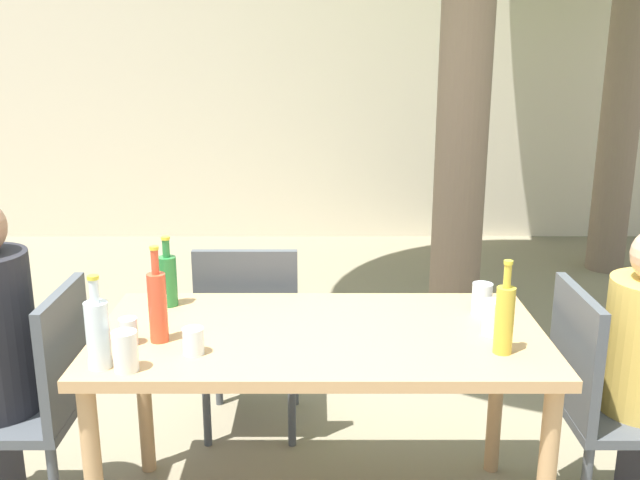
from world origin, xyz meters
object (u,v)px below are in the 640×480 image
at_px(patio_chair_1, 602,395).
at_px(drinking_glass_4, 193,341).
at_px(drinking_glass_3, 128,331).
at_px(oil_cruet_2, 504,318).
at_px(drinking_glass_0, 482,299).
at_px(patio_chair_2, 250,328).
at_px(patio_chair_0, 38,394).
at_px(soda_bottle_1, 157,305).
at_px(drinking_glass_2, 125,351).
at_px(water_bottle_3, 98,332).
at_px(dining_table_front, 320,354).
at_px(green_bottle_0, 168,279).
at_px(drinking_glass_1, 492,318).

bearing_deg(patio_chair_1, drinking_glass_4, 97.57).
bearing_deg(drinking_glass_4, drinking_glass_3, 161.51).
height_order(oil_cruet_2, drinking_glass_4, oil_cruet_2).
bearing_deg(drinking_glass_0, patio_chair_1, -20.75).
bearing_deg(patio_chair_2, drinking_glass_0, 153.06).
distance_m(patio_chair_0, drinking_glass_3, 0.49).
xyz_separation_m(soda_bottle_1, drinking_glass_2, (-0.05, -0.23, -0.07)).
relative_size(patio_chair_2, drinking_glass_2, 7.21).
relative_size(patio_chair_0, soda_bottle_1, 2.74).
relative_size(water_bottle_3, drinking_glass_2, 2.37).
bearing_deg(drinking_glass_0, drinking_glass_4, -161.04).
bearing_deg(soda_bottle_1, patio_chair_2, 72.05).
bearing_deg(water_bottle_3, dining_table_front, 22.93).
distance_m(soda_bottle_1, water_bottle_3, 0.25).
bearing_deg(drinking_glass_3, patio_chair_2, 66.05).
relative_size(patio_chair_1, oil_cruet_2, 2.91).
xyz_separation_m(soda_bottle_1, water_bottle_3, (-0.14, -0.20, -0.01)).
distance_m(patio_chair_0, drinking_glass_4, 0.70).
xyz_separation_m(green_bottle_0, drinking_glass_3, (-0.06, -0.37, -0.06)).
bearing_deg(green_bottle_0, dining_table_front, -23.67).
bearing_deg(soda_bottle_1, dining_table_front, 9.09).
relative_size(patio_chair_2, soda_bottle_1, 2.74).
relative_size(patio_chair_2, drinking_glass_4, 10.48).
xyz_separation_m(drinking_glass_1, drinking_glass_2, (-1.20, -0.28, 0.00)).
xyz_separation_m(green_bottle_0, water_bottle_3, (-0.10, -0.55, 0.01)).
xyz_separation_m(patio_chair_0, drinking_glass_0, (1.62, 0.16, 0.31)).
bearing_deg(patio_chair_0, drinking_glass_3, 73.31).
bearing_deg(drinking_glass_2, oil_cruet_2, 6.24).
height_order(patio_chair_1, patio_chair_2, same).
distance_m(dining_table_front, patio_chair_0, 1.03).
height_order(patio_chair_1, oil_cruet_2, oil_cruet_2).
bearing_deg(green_bottle_0, drinking_glass_3, -99.09).
bearing_deg(drinking_glass_2, patio_chair_0, 143.35).
relative_size(patio_chair_0, drinking_glass_4, 10.48).
bearing_deg(soda_bottle_1, drinking_glass_3, -165.09).
distance_m(green_bottle_0, water_bottle_3, 0.56).
height_order(patio_chair_2, drinking_glass_4, patio_chair_2).
xyz_separation_m(patio_chair_0, green_bottle_0, (0.44, 0.26, 0.35)).
bearing_deg(drinking_glass_3, patio_chair_1, 3.89).
bearing_deg(soda_bottle_1, drinking_glass_4, -37.63).
bearing_deg(drinking_glass_4, drinking_glass_0, 18.96).
bearing_deg(dining_table_front, drinking_glass_1, -3.00).
xyz_separation_m(water_bottle_3, drinking_glass_1, (1.29, 0.26, -0.05)).
relative_size(patio_chair_2, drinking_glass_3, 10.08).
distance_m(water_bottle_3, drinking_glass_0, 1.37).
relative_size(dining_table_front, patio_chair_1, 1.72).
height_order(patio_chair_1, drinking_glass_4, patio_chair_1).
bearing_deg(drinking_glass_4, green_bottle_0, 111.04).
bearing_deg(soda_bottle_1, drinking_glass_1, 2.80).
xyz_separation_m(dining_table_front, patio_chair_2, (-0.32, 0.63, -0.16)).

